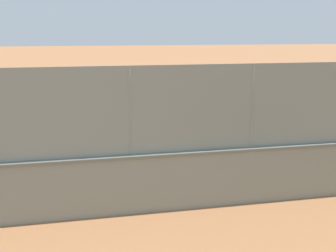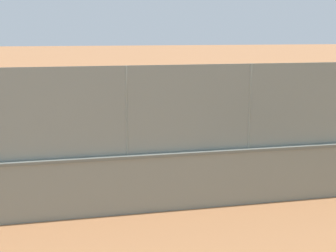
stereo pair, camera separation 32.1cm
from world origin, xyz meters
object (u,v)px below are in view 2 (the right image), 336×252
sports_ball (41,181)px  player_foreground_swinging (216,103)px  spare_ball_by_wall (336,180)px  player_at_service_line (38,143)px  player_near_wall_returning (126,157)px

sports_ball → player_foreground_swinging: bearing=-135.4°
player_foreground_swinging → spare_ball_by_wall: bearing=92.9°
player_at_service_line → player_foreground_swinging: (-8.56, -7.06, -0.01)m
player_at_service_line → player_foreground_swinging: 11.10m
player_at_service_line → player_foreground_swinging: player_at_service_line is taller
spare_ball_by_wall → player_at_service_line: bearing=-20.1°
player_near_wall_returning → spare_ball_by_wall: player_near_wall_returning is taller
player_at_service_line → spare_ball_by_wall: bearing=159.9°
spare_ball_by_wall → player_near_wall_returning: bearing=-11.3°
player_foreground_swinging → sports_ball: (8.46, 8.36, -0.91)m
sports_ball → spare_ball_by_wall: (-8.99, 2.02, 0.03)m
player_at_service_line → sports_ball: size_ratio=14.15×
player_at_service_line → spare_ball_by_wall: 9.71m
player_at_service_line → spare_ball_by_wall: player_at_service_line is taller
player_near_wall_returning → player_foreground_swinging: bearing=-122.8°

